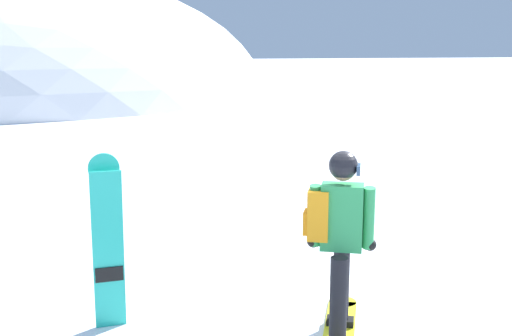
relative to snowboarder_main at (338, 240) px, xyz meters
name	(u,v)px	position (x,y,z in m)	size (l,w,h in m)	color
ground_plane	(364,326)	(0.36, 0.14, -0.92)	(300.00, 300.00, 0.00)	white
snowboarder_main	(338,240)	(0.00, 0.00, 0.00)	(1.03, 1.65, 1.71)	yellow
spare_snowboard	(108,242)	(-1.90, 0.83, -0.08)	(0.28, 0.17, 1.66)	#23B7A3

